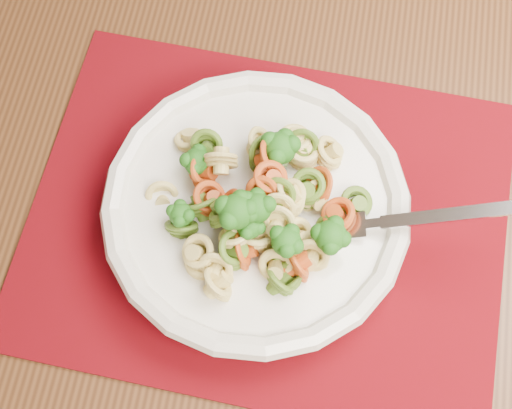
# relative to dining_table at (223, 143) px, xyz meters

# --- Properties ---
(dining_table) EXTENTS (1.42, 0.98, 0.75)m
(dining_table) POSITION_rel_dining_table_xyz_m (0.00, 0.00, 0.00)
(dining_table) COLOR #512F16
(dining_table) RESTS_ON ground
(placemat) EXTENTS (0.43, 0.34, 0.00)m
(placemat) POSITION_rel_dining_table_xyz_m (0.08, -0.12, 0.11)
(placemat) COLOR #5B030E
(placemat) RESTS_ON dining_table
(pasta_bowl) EXTENTS (0.26, 0.26, 0.05)m
(pasta_bowl) POSITION_rel_dining_table_xyz_m (0.07, -0.12, 0.14)
(pasta_bowl) COLOR silver
(pasta_bowl) RESTS_ON placemat
(pasta_broccoli_heap) EXTENTS (0.22, 0.22, 0.06)m
(pasta_broccoli_heap) POSITION_rel_dining_table_xyz_m (0.07, -0.12, 0.15)
(pasta_broccoli_heap) COLOR #D1BF67
(pasta_broccoli_heap) RESTS_ON pasta_bowl
(fork) EXTENTS (0.18, 0.07, 0.08)m
(fork) POSITION_rel_dining_table_xyz_m (0.15, -0.12, 0.15)
(fork) COLOR silver
(fork) RESTS_ON pasta_bowl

